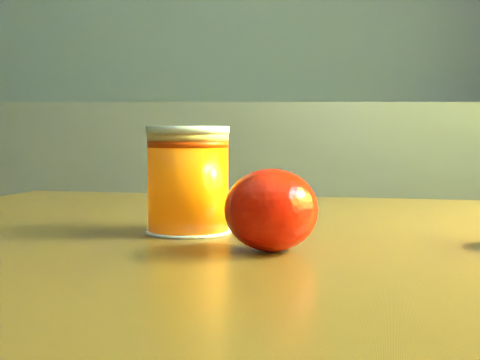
{
  "coord_description": "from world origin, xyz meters",
  "views": [
    {
      "loc": [
        0.74,
        -0.39,
        0.83
      ],
      "look_at": [
        0.73,
        0.19,
        0.79
      ],
      "focal_mm": 50.0,
      "sensor_mm": 36.0,
      "label": 1
    }
  ],
  "objects": [
    {
      "name": "table",
      "position": [
        0.83,
        0.15,
        0.65
      ],
      "size": [
        1.11,
        0.88,
        0.74
      ],
      "rotation": [
        0.0,
        0.0,
        -0.21
      ],
      "color": "brown",
      "rests_on": "ground"
    },
    {
      "name": "orange_front",
      "position": [
        0.75,
        0.09,
        0.77
      ],
      "size": [
        0.07,
        0.07,
        0.06
      ],
      "primitive_type": "ellipsoid",
      "rotation": [
        0.0,
        0.0,
        -0.01
      ],
      "color": "#F71804",
      "rests_on": "table"
    },
    {
      "name": "juice_glass",
      "position": [
        0.68,
        0.18,
        0.79
      ],
      "size": [
        0.07,
        0.07,
        0.09
      ],
      "rotation": [
        0.0,
        0.0,
        -0.1
      ],
      "color": "#FF6705",
      "rests_on": "table"
    }
  ]
}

